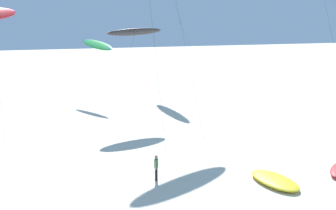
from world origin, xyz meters
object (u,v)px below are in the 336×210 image
grounded_kite_0 (275,180)px  flying_kite_6 (135,32)px  person_near_left (156,167)px  flying_kite_10 (97,45)px

grounded_kite_0 → flying_kite_6: bearing=99.5°
flying_kite_6 → grounded_kite_0: flying_kite_6 is taller
grounded_kite_0 → person_near_left: person_near_left is taller
flying_kite_6 → grounded_kite_0: 20.93m
grounded_kite_0 → person_near_left: bearing=155.6°
flying_kite_6 → person_near_left: (-3.37, -15.95, -7.71)m
flying_kite_6 → grounded_kite_0: (3.15, -18.91, -8.40)m
flying_kite_6 → flying_kite_10: flying_kite_6 is taller
flying_kite_6 → grounded_kite_0: bearing=-80.5°
flying_kite_10 → person_near_left: flying_kite_10 is taller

